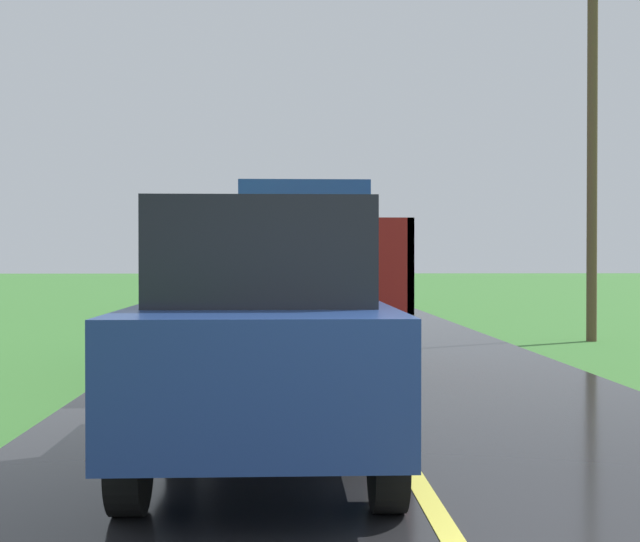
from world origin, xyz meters
The scene contains 4 objects.
banana_truck_near centered at (-0.60, 10.12, 1.48)m, with size 2.38×5.82×2.80m.
banana_truck_far centered at (-0.82, 25.06, 1.47)m, with size 2.38×5.81×2.80m.
utility_pole_roadside centered at (5.13, 13.26, 4.03)m, with size 2.13×0.20×7.44m.
following_car centered at (-1.06, 3.02, 1.07)m, with size 1.74×4.10×1.92m.
Camera 1 is at (-0.91, -3.31, 1.60)m, focal length 48.01 mm.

